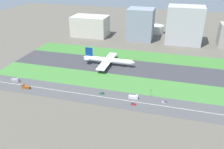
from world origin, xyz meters
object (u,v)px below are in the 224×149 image
(airliner, at_px, (107,60))
(car_2, at_px, (133,104))
(truck_1, at_px, (16,80))
(hangar_building, at_px, (140,24))
(office_tower, at_px, (184,25))
(car_0, at_px, (102,93))
(truck_2, at_px, (26,87))
(terminal_building, at_px, (90,26))
(traffic_light, at_px, (151,92))
(truck_0, at_px, (134,97))
(fuel_tank_west, at_px, (157,29))
(car_1, at_px, (165,102))

(airliner, xyz_separation_m, car_2, (46.85, -78.00, -5.31))
(truck_1, distance_m, hangar_building, 208.38)
(office_tower, bearing_deg, car_0, -111.31)
(truck_2, height_order, terminal_building, terminal_building)
(car_2, distance_m, traffic_light, 22.28)
(truck_0, bearing_deg, fuel_tank_west, 90.92)
(terminal_building, bearing_deg, truck_2, -88.68)
(airliner, xyz_separation_m, terminal_building, (-64.53, 114.00, 10.04))
(car_2, relative_size, truck_0, 0.52)
(car_1, height_order, terminal_building, terminal_building)
(airliner, distance_m, hangar_building, 117.14)
(car_0, relative_size, office_tower, 0.08)
(car_2, bearing_deg, car_0, -17.40)
(car_0, relative_size, hangar_building, 0.09)
(truck_0, bearing_deg, car_0, 180.00)
(office_tower, bearing_deg, truck_1, -132.19)
(car_0, xyz_separation_m, fuel_tank_west, (26.58, 227.00, 5.98))
(car_2, xyz_separation_m, truck_1, (-125.89, 10.00, 0.75))
(truck_0, height_order, traffic_light, traffic_light)
(office_tower, bearing_deg, airliner, -127.01)
(airliner, distance_m, car_0, 69.82)
(truck_0, bearing_deg, car_2, -80.51)
(airliner, height_order, car_1, airliner)
(truck_0, relative_size, hangar_building, 0.17)
(car_1, bearing_deg, car_0, 180.00)
(car_1, relative_size, truck_0, 0.52)
(car_0, xyz_separation_m, hangar_building, (4.92, 182.00, 23.52))
(airliner, xyz_separation_m, truck_2, (-60.12, -78.00, -4.56))
(car_1, height_order, hangar_building, hangar_building)
(truck_2, xyz_separation_m, fuel_tank_west, (101.64, 237.00, 5.23))
(truck_2, xyz_separation_m, car_1, (133.04, 10.00, -0.75))
(car_2, xyz_separation_m, fuel_tank_west, (-5.33, 237.00, 5.98))
(car_0, xyz_separation_m, traffic_light, (44.61, 7.99, 3.37))
(truck_1, bearing_deg, office_tower, 47.81)
(truck_2, relative_size, car_1, 1.91)
(truck_2, bearing_deg, fuel_tank_west, -113.21)
(office_tower, bearing_deg, truck_0, -102.62)
(car_0, bearing_deg, truck_2, -172.41)
(truck_1, height_order, terminal_building, terminal_building)
(car_2, relative_size, office_tower, 0.08)
(airliner, distance_m, truck_2, 98.59)
(office_tower, distance_m, fuel_tank_west, 66.57)
(airliner, distance_m, fuel_tank_west, 164.33)
(truck_1, distance_m, traffic_light, 138.84)
(truck_0, distance_m, office_tower, 188.32)
(car_0, xyz_separation_m, terminal_building, (-79.47, 182.00, 15.35))
(airliner, bearing_deg, car_2, -59.01)
(terminal_building, relative_size, hangar_building, 1.19)
(car_2, distance_m, truck_0, 10.17)
(truck_0, distance_m, fuel_tank_west, 227.09)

